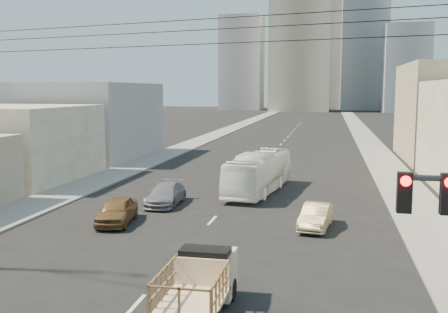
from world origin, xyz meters
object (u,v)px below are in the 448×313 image
(flatbed_pickup, at_px, (199,280))
(sedan_tan, at_px, (316,216))
(city_bus, at_px, (259,172))
(sedan_brown, at_px, (117,211))
(sedan_grey, at_px, (166,194))

(flatbed_pickup, xyz_separation_m, sedan_tan, (3.49, 11.48, -0.45))
(city_bus, xyz_separation_m, sedan_brown, (-6.45, -10.40, -0.71))
(flatbed_pickup, height_order, sedan_grey, flatbed_pickup)
(flatbed_pickup, xyz_separation_m, sedan_grey, (-6.07, 15.38, -0.42))
(sedan_tan, bearing_deg, flatbed_pickup, -99.18)
(sedan_tan, bearing_deg, sedan_brown, -166.13)
(city_bus, bearing_deg, sedan_brown, -113.93)
(city_bus, height_order, sedan_tan, city_bus)
(sedan_tan, height_order, sedan_grey, sedan_grey)
(flatbed_pickup, height_order, sedan_brown, flatbed_pickup)
(flatbed_pickup, height_order, sedan_tan, flatbed_pickup)
(sedan_tan, distance_m, sedan_grey, 10.33)
(sedan_brown, xyz_separation_m, sedan_grey, (1.17, 5.05, -0.04))
(sedan_brown, relative_size, sedan_grey, 0.91)
(city_bus, height_order, sedan_brown, city_bus)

